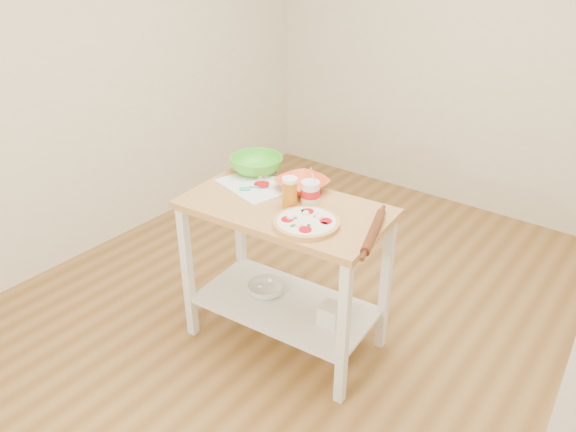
# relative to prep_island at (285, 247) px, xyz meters

# --- Properties ---
(room_shell) EXTENTS (4.04, 4.54, 2.74)m
(room_shell) POSITION_rel_prep_island_xyz_m (0.19, 0.13, 0.71)
(room_shell) COLOR olive
(room_shell) RESTS_ON ground
(prep_island) EXTENTS (1.14, 0.69, 0.90)m
(prep_island) POSITION_rel_prep_island_xyz_m (0.00, 0.00, 0.00)
(prep_island) COLOR tan
(prep_island) RESTS_ON ground
(pizza) EXTENTS (0.33, 0.33, 0.05)m
(pizza) POSITION_rel_prep_island_xyz_m (0.22, -0.11, 0.27)
(pizza) COLOR #E4AF61
(pizza) RESTS_ON prep_island
(cutting_board) EXTENTS (0.46, 0.39, 0.04)m
(cutting_board) POSITION_rel_prep_island_xyz_m (-0.28, 0.09, 0.26)
(cutting_board) COLOR white
(cutting_board) RESTS_ON prep_island
(spatula) EXTENTS (0.12, 0.13, 0.01)m
(spatula) POSITION_rel_prep_island_xyz_m (-0.26, 0.03, 0.27)
(spatula) COLOR #32BAA7
(spatula) RESTS_ON cutting_board
(knife) EXTENTS (0.26, 0.12, 0.01)m
(knife) POSITION_rel_prep_island_xyz_m (-0.43, 0.22, 0.27)
(knife) COLOR silver
(knife) RESTS_ON cutting_board
(orange_bowl) EXTENTS (0.32, 0.32, 0.07)m
(orange_bowl) POSITION_rel_prep_island_xyz_m (-0.04, 0.20, 0.29)
(orange_bowl) COLOR #F95328
(orange_bowl) RESTS_ON prep_island
(green_bowl) EXTENTS (0.35, 0.35, 0.10)m
(green_bowl) POSITION_rel_prep_island_xyz_m (-0.40, 0.24, 0.30)
(green_bowl) COLOR #4BC32C
(green_bowl) RESTS_ON prep_island
(beer_pint) EXTENTS (0.08, 0.08, 0.16)m
(beer_pint) POSITION_rel_prep_island_xyz_m (0.03, 0.00, 0.34)
(beer_pint) COLOR #B66811
(beer_pint) RESTS_ON prep_island
(yogurt_tub) EXTENTS (0.10, 0.10, 0.22)m
(yogurt_tub) POSITION_rel_prep_island_xyz_m (0.09, 0.11, 0.32)
(yogurt_tub) COLOR white
(yogurt_tub) RESTS_ON prep_island
(rolling_pin) EXTENTS (0.17, 0.40, 0.05)m
(rolling_pin) POSITION_rel_prep_island_xyz_m (0.53, 0.00, 0.28)
(rolling_pin) COLOR #5C2915
(rolling_pin) RESTS_ON prep_island
(shelf_glass_bowl) EXTENTS (0.28, 0.28, 0.07)m
(shelf_glass_bowl) POSITION_rel_prep_island_xyz_m (-0.15, 0.01, -0.35)
(shelf_glass_bowl) COLOR silver
(shelf_glass_bowl) RESTS_ON prep_island
(shelf_bin) EXTENTS (0.13, 0.13, 0.12)m
(shelf_bin) POSITION_rel_prep_island_xyz_m (0.31, 0.01, -0.33)
(shelf_bin) COLOR white
(shelf_bin) RESTS_ON prep_island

